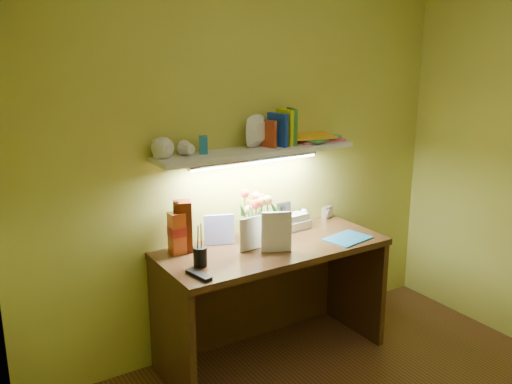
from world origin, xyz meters
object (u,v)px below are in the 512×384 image
telephone (293,220)px  desk_clock (327,212)px  desk (272,302)px  whisky_bottle (177,228)px  flower_bouquet (256,214)px

telephone → desk_clock: size_ratio=2.35×
desk → whisky_bottle: whisky_bottle is taller
flower_bouquet → whisky_bottle: bearing=177.6°
flower_bouquet → desk_clock: bearing=7.3°
flower_bouquet → whisky_bottle: (-0.53, 0.02, 0.00)m
telephone → desk: bearing=-151.3°
flower_bouquet → telephone: 0.32m
whisky_bottle → flower_bouquet: bearing=-2.4°
desk → telephone: telephone is taller
telephone → desk_clock: (0.33, 0.06, -0.02)m
desk → telephone: (0.29, 0.19, 0.43)m
flower_bouquet → whisky_bottle: 0.53m
desk → telephone: bearing=33.6°
flower_bouquet → whisky_bottle: whisky_bottle is taller
telephone → whisky_bottle: size_ratio=0.62×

